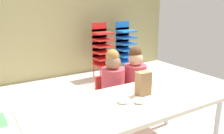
# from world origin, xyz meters

# --- Properties ---
(back_wall) EXTENTS (6.08, 0.10, 2.68)m
(back_wall) POSITION_xyz_m (0.00, 2.30, 1.34)
(back_wall) COLOR tan
(back_wall) RESTS_ON ground_plane
(craft_table) EXTENTS (1.77, 0.77, 0.60)m
(craft_table) POSITION_xyz_m (0.13, -0.58, 0.55)
(craft_table) COLOR beige
(craft_table) RESTS_ON ground_plane
(seated_child_near_camera) EXTENTS (0.32, 0.32, 0.92)m
(seated_child_near_camera) POSITION_xyz_m (0.35, 0.03, 0.55)
(seated_child_near_camera) COLOR red
(seated_child_near_camera) RESTS_ON ground_plane
(seated_child_middle_seat) EXTENTS (0.32, 0.31, 0.92)m
(seated_child_middle_seat) POSITION_xyz_m (0.66, 0.03, 0.55)
(seated_child_middle_seat) COLOR red
(seated_child_middle_seat) RESTS_ON ground_plane
(kid_chair_red_stack) EXTENTS (0.32, 0.30, 1.04)m
(kid_chair_red_stack) POSITION_xyz_m (1.20, 1.78, 0.58)
(kid_chair_red_stack) COLOR red
(kid_chair_red_stack) RESTS_ON ground_plane
(kid_chair_blue_stack) EXTENTS (0.32, 0.30, 1.04)m
(kid_chair_blue_stack) POSITION_xyz_m (1.73, 1.78, 0.58)
(kid_chair_blue_stack) COLOR blue
(kid_chair_blue_stack) RESTS_ON ground_plane
(paper_bag_brown) EXTENTS (0.13, 0.09, 0.22)m
(paper_bag_brown) POSITION_xyz_m (0.33, -0.53, 0.71)
(paper_bag_brown) COLOR #9E754C
(paper_bag_brown) RESTS_ON craft_table
(paper_plate_near_edge) EXTENTS (0.18, 0.18, 0.01)m
(paper_plate_near_edge) POSITION_xyz_m (0.07, -0.59, 0.60)
(paper_plate_near_edge) COLOR white
(paper_plate_near_edge) RESTS_ON craft_table
(paper_plate_center_table) EXTENTS (0.18, 0.18, 0.01)m
(paper_plate_center_table) POSITION_xyz_m (-0.26, -0.64, 0.60)
(paper_plate_center_table) COLOR white
(paper_plate_center_table) RESTS_ON craft_table
(donut_powdered_on_plate) EXTENTS (0.12, 0.12, 0.04)m
(donut_powdered_on_plate) POSITION_xyz_m (0.07, -0.59, 0.62)
(donut_powdered_on_plate) COLOR white
(donut_powdered_on_plate) RESTS_ON craft_table
(donut_powdered_loose) EXTENTS (0.11, 0.11, 0.03)m
(donut_powdered_loose) POSITION_xyz_m (0.20, -0.65, 0.61)
(donut_powdered_loose) COLOR white
(donut_powdered_loose) RESTS_ON craft_table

